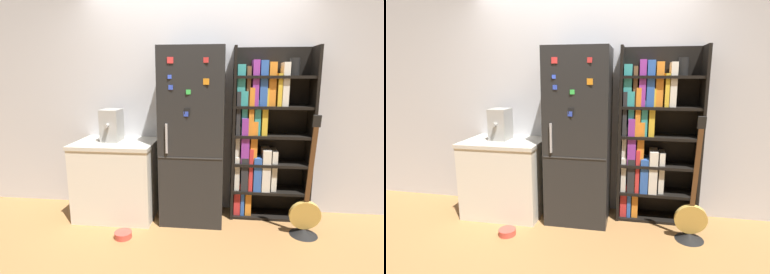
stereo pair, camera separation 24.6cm
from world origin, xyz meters
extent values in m
plane|color=#A87542|center=(0.00, 0.00, 0.00)|extent=(16.00, 16.00, 0.00)
cube|color=silver|center=(0.00, 0.47, 1.30)|extent=(8.00, 0.05, 2.60)
cube|color=black|center=(0.00, 0.17, 0.94)|extent=(0.67, 0.56, 1.88)
cube|color=#333333|center=(0.00, -0.11, 0.78)|extent=(0.65, 0.01, 0.01)
cube|color=#B2B2B7|center=(-0.23, -0.13, 0.98)|extent=(0.02, 0.02, 0.30)
cube|color=blue|center=(-0.04, -0.12, 1.22)|extent=(0.05, 0.02, 0.05)
cube|color=orange|center=(0.16, -0.12, 1.54)|extent=(0.06, 0.02, 0.06)
cube|color=black|center=(-0.03, -0.12, 1.25)|extent=(0.06, 0.01, 0.06)
cube|color=green|center=(-0.01, -0.12, 1.44)|extent=(0.05, 0.02, 0.05)
cube|color=red|center=(0.15, -0.12, 1.74)|extent=(0.05, 0.02, 0.05)
cube|color=blue|center=(-0.20, -0.12, 1.58)|extent=(0.04, 0.02, 0.04)
cube|color=blue|center=(-0.19, -0.12, 1.48)|extent=(0.04, 0.01, 0.04)
cube|color=red|center=(-0.19, -0.12, 1.74)|extent=(0.06, 0.01, 0.06)
cube|color=black|center=(0.44, 0.29, 0.95)|extent=(0.03, 0.31, 1.89)
cube|color=black|center=(1.27, 0.29, 0.95)|extent=(0.03, 0.31, 1.89)
cube|color=black|center=(0.85, 0.43, 0.95)|extent=(0.86, 0.03, 1.89)
cube|color=black|center=(0.85, 0.29, 0.01)|extent=(0.80, 0.28, 0.03)
cube|color=black|center=(0.85, 0.29, 0.32)|extent=(0.80, 0.28, 0.03)
cube|color=black|center=(0.85, 0.29, 0.63)|extent=(0.80, 0.28, 0.03)
cube|color=black|center=(0.85, 0.29, 0.95)|extent=(0.80, 0.28, 0.03)
cube|color=black|center=(0.85, 0.29, 1.26)|extent=(0.80, 0.28, 0.03)
cube|color=black|center=(0.85, 0.29, 1.58)|extent=(0.80, 0.28, 0.03)
cube|color=red|center=(0.50, 0.30, 0.22)|extent=(0.07, 0.21, 0.37)
cube|color=#2D59B2|center=(0.56, 0.30, 0.24)|extent=(0.04, 0.22, 0.41)
cube|color=orange|center=(0.62, 0.30, 0.28)|extent=(0.07, 0.20, 0.50)
cube|color=silver|center=(0.49, 0.29, 0.52)|extent=(0.06, 0.20, 0.38)
cube|color=#262628|center=(0.57, 0.29, 0.52)|extent=(0.08, 0.25, 0.38)
cube|color=red|center=(0.64, 0.29, 0.57)|extent=(0.04, 0.24, 0.48)
cube|color=#2D59B2|center=(0.71, 0.28, 0.52)|extent=(0.08, 0.24, 0.38)
cube|color=silver|center=(0.81, 0.29, 0.57)|extent=(0.09, 0.26, 0.47)
cube|color=silver|center=(0.90, 0.30, 0.56)|extent=(0.06, 0.21, 0.45)
cube|color=silver|center=(0.49, 0.30, 0.85)|extent=(0.05, 0.20, 0.41)
cube|color=purple|center=(0.57, 0.28, 0.90)|extent=(0.09, 0.23, 0.50)
cube|color=orange|center=(0.66, 0.30, 0.88)|extent=(0.07, 0.22, 0.46)
cube|color=#262628|center=(0.48, 0.29, 1.20)|extent=(0.04, 0.23, 0.47)
cube|color=teal|center=(0.55, 0.29, 1.20)|extent=(0.06, 0.21, 0.47)
cube|color=orange|center=(0.62, 0.30, 1.22)|extent=(0.05, 0.26, 0.51)
cube|color=teal|center=(0.69, 0.30, 1.15)|extent=(0.06, 0.23, 0.38)
cube|color=gold|center=(0.76, 0.30, 1.21)|extent=(0.06, 0.23, 0.50)
cube|color=teal|center=(0.50, 0.29, 1.49)|extent=(0.08, 0.22, 0.43)
cube|color=brown|center=(0.58, 0.29, 1.48)|extent=(0.04, 0.20, 0.41)
cube|color=purple|center=(0.65, 0.29, 1.52)|extent=(0.07, 0.24, 0.48)
cube|color=#2D59B2|center=(0.74, 0.29, 1.51)|extent=(0.08, 0.21, 0.47)
cube|color=orange|center=(0.83, 0.30, 1.50)|extent=(0.07, 0.21, 0.45)
cube|color=gold|center=(0.90, 0.29, 1.45)|extent=(0.04, 0.22, 0.34)
cube|color=silver|center=(0.96, 0.29, 1.50)|extent=(0.06, 0.22, 0.45)
cylinder|color=black|center=(1.05, 0.29, 1.68)|extent=(0.10, 0.10, 0.18)
cube|color=silver|center=(-0.87, 0.14, 0.42)|extent=(0.87, 0.62, 0.83)
cube|color=beige|center=(-0.87, 0.14, 0.85)|extent=(0.89, 0.64, 0.04)
cube|color=#A5A39E|center=(-0.91, 0.18, 1.05)|extent=(0.20, 0.24, 0.36)
cylinder|color=#A5A39E|center=(-0.91, 0.03, 1.07)|extent=(0.04, 0.06, 0.04)
cone|color=black|center=(1.16, -0.11, 0.03)|extent=(0.28, 0.28, 0.06)
cylinder|color=gold|center=(1.16, -0.11, 0.22)|extent=(0.31, 0.09, 0.31)
cube|color=brown|center=(1.16, -0.18, 0.76)|extent=(0.04, 0.13, 0.77)
cube|color=black|center=(1.16, -0.24, 1.19)|extent=(0.07, 0.04, 0.11)
cylinder|color=#D84C3F|center=(-0.65, -0.36, 0.03)|extent=(0.17, 0.17, 0.06)
torus|color=#D84C3F|center=(-0.65, -0.36, 0.06)|extent=(0.18, 0.18, 0.01)
camera|label=1|loc=(0.34, -3.00, 1.60)|focal=28.00mm
camera|label=2|loc=(0.59, -2.97, 1.60)|focal=28.00mm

